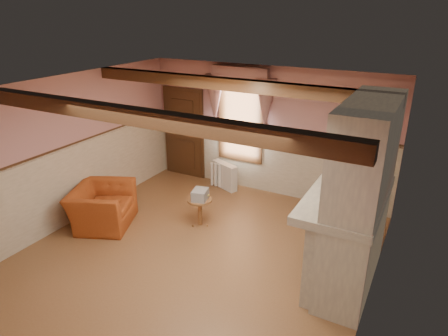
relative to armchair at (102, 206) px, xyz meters
The scene contains 26 objects.
floor 2.15m from the armchair, ahead, with size 5.50×6.00×0.01m, color brown.
ceiling 3.21m from the armchair, ahead, with size 5.50×6.00×0.01m, color silver.
wall_back 3.72m from the armchair, 53.86° to the left, with size 5.50×0.02×2.80m, color #B47C7E.
wall_front 3.89m from the armchair, 55.78° to the right, with size 5.50×0.02×2.80m, color #B47C7E.
wall_left 1.21m from the armchair, behind, with size 0.02×6.00×2.80m, color #B47C7E.
wall_right 4.97m from the armchair, ahead, with size 0.02×6.00×2.80m, color #B47C7E.
wainscot 2.15m from the armchair, ahead, with size 5.50×6.00×1.50m, color beige, non-canonical shape.
chair_rail 2.39m from the armchair, ahead, with size 5.50×6.00×0.08m, color black, non-canonical shape.
firebox 4.14m from the armchair, ahead, with size 0.20×0.95×0.90m, color black.
armchair is the anchor object (origin of this frame).
side_table 1.86m from the armchair, 27.80° to the left, with size 0.47×0.47×0.55m, color brown.
book_stack 1.89m from the armchair, 26.89° to the left, with size 0.26×0.32×0.20m, color #B7AD8C.
radiator 2.88m from the armchair, 64.24° to the left, with size 0.70×0.18×0.60m, color silver.
bowl 4.53m from the armchair, ahead, with size 0.34×0.34×0.08m, color brown.
mantel_clock 4.61m from the armchair, 12.88° to the left, with size 0.14×0.24×0.20m, color #311B0D.
oil_lamp 4.67m from the armchair, 15.25° to the left, with size 0.11×0.11×0.28m, color #BF7736.
candle_red 4.51m from the armchair, ahead, with size 0.06×0.06×0.16m, color #B21B15.
jar_yellow 4.50m from the armchair, ahead, with size 0.06×0.06×0.12m, color gold.
fireplace 4.68m from the armchair, ahead, with size 0.85×2.00×2.80m, color gray.
mantel 4.49m from the armchair, ahead, with size 1.05×2.05×0.12m, color gray.
overmantel_mirror 4.49m from the armchair, ahead, with size 0.06×1.44×1.04m, color silver.
door 2.91m from the armchair, 89.74° to the left, with size 1.10×0.10×2.10m, color black.
window 3.48m from the armchair, 62.15° to the left, with size 1.06×0.08×2.02m, color white.
window_drapes 3.67m from the armchair, 61.38° to the left, with size 1.30×0.14×1.40m, color gray.
ceiling_beam_front 3.40m from the armchair, 31.74° to the right, with size 5.50×0.18×0.20m, color black.
ceiling_beam_back 3.32m from the armchair, 27.35° to the left, with size 5.50×0.18×0.20m, color black.
Camera 1 is at (3.13, -4.74, 3.89)m, focal length 32.00 mm.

